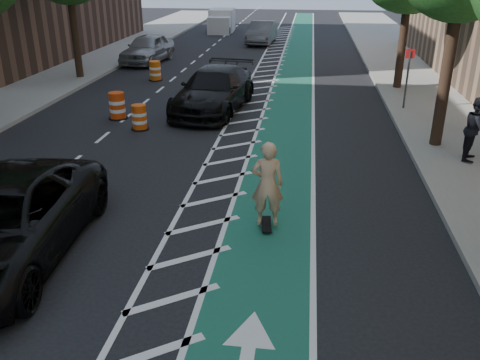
% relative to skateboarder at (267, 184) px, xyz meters
% --- Properties ---
extents(ground, '(120.00, 120.00, 0.00)m').
position_rel_skateboarder_xyz_m(ground, '(-2.94, -1.50, -1.08)').
color(ground, black).
rests_on(ground, ground).
extents(bike_lane, '(2.00, 90.00, 0.01)m').
position_rel_skateboarder_xyz_m(bike_lane, '(0.06, 8.50, -1.08)').
color(bike_lane, '#17523E').
rests_on(bike_lane, ground).
extents(buffer_strip, '(1.40, 90.00, 0.01)m').
position_rel_skateboarder_xyz_m(buffer_strip, '(-1.44, 8.50, -1.08)').
color(buffer_strip, silver).
rests_on(buffer_strip, ground).
extents(sidewalk_right, '(5.00, 90.00, 0.15)m').
position_rel_skateboarder_xyz_m(sidewalk_right, '(6.56, 8.50, -1.01)').
color(sidewalk_right, gray).
rests_on(sidewalk_right, ground).
extents(curb_right, '(0.12, 90.00, 0.16)m').
position_rel_skateboarder_xyz_m(curb_right, '(4.11, 8.50, -1.00)').
color(curb_right, gray).
rests_on(curb_right, ground).
extents(curb_left, '(0.12, 90.00, 0.16)m').
position_rel_skateboarder_xyz_m(curb_left, '(-9.99, 8.50, -1.00)').
color(curb_left, gray).
rests_on(curb_left, ground).
extents(sign_post, '(0.35, 0.08, 2.47)m').
position_rel_skateboarder_xyz_m(sign_post, '(4.66, 10.50, 0.27)').
color(sign_post, '#4C4C4C').
rests_on(sign_post, ground).
extents(skateboard, '(0.29, 0.78, 0.10)m').
position_rel_skateboarder_xyz_m(skateboard, '(-0.00, -0.00, -1.00)').
color(skateboard, black).
rests_on(skateboard, ground).
extents(skateboarder, '(0.76, 0.54, 1.96)m').
position_rel_skateboarder_xyz_m(skateboarder, '(0.00, 0.00, 0.00)').
color(skateboarder, tan).
rests_on(skateboarder, skateboard).
extents(suv_near, '(3.07, 6.03, 1.63)m').
position_rel_skateboarder_xyz_m(suv_near, '(-5.11, -2.00, -0.27)').
color(suv_near, black).
rests_on(suv_near, ground).
extents(suv_far, '(3.03, 6.02, 1.68)m').
position_rel_skateboarder_xyz_m(suv_far, '(-2.94, 9.66, -0.24)').
color(suv_far, black).
rests_on(suv_far, ground).
extents(car_silver, '(2.46, 5.07, 1.67)m').
position_rel_skateboarder_xyz_m(car_silver, '(-8.78, 19.68, -0.25)').
color(car_silver, '#999A9E').
rests_on(car_silver, ground).
extents(car_grey, '(2.04, 4.95, 1.60)m').
position_rel_skateboarder_xyz_m(car_grey, '(-2.74, 28.33, -0.28)').
color(car_grey, '#57585C').
rests_on(car_grey, ground).
extents(pedestrian, '(1.00, 1.11, 1.88)m').
position_rel_skateboarder_xyz_m(pedestrian, '(5.72, 4.75, 0.01)').
color(pedestrian, black).
rests_on(pedestrian, sidewalk_right).
extents(box_truck, '(2.17, 4.53, 1.85)m').
position_rel_skateboarder_xyz_m(box_truck, '(-6.84, 34.82, -0.23)').
color(box_truck, silver).
rests_on(box_truck, ground).
extents(barrel_a, '(0.66, 0.66, 0.90)m').
position_rel_skateboarder_xyz_m(barrel_a, '(-5.15, 6.78, -0.66)').
color(barrel_a, '#DC4C0B').
rests_on(barrel_a, ground).
extents(barrel_b, '(0.75, 0.75, 1.02)m').
position_rel_skateboarder_xyz_m(barrel_b, '(-6.41, 8.00, -0.60)').
color(barrel_b, '#DA3E0B').
rests_on(barrel_b, ground).
extents(barrel_c, '(0.71, 0.71, 0.97)m').
position_rel_skateboarder_xyz_m(barrel_c, '(-6.94, 14.91, -0.62)').
color(barrel_c, '#E65C0C').
rests_on(barrel_c, ground).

